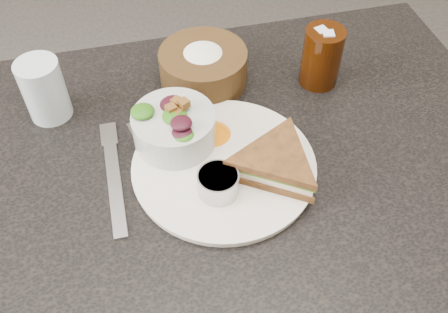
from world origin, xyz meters
TOP-DOWN VIEW (x-y plane):
  - dining_table at (0.00, 0.00)m, footprint 1.00×0.70m
  - dinner_plate at (-0.01, -0.02)m, footprint 0.29×0.29m
  - sandwich at (0.06, -0.05)m, footprint 0.23×0.23m
  - salad_bowl at (-0.07, 0.05)m, footprint 0.15×0.15m
  - dressing_ramekin at (-0.03, -0.07)m, footprint 0.08×0.08m
  - orange_wedge at (-0.01, 0.05)m, footprint 0.07×0.07m
  - fork at (-0.18, -0.01)m, footprint 0.02×0.21m
  - knife at (-0.12, 0.01)m, footprint 0.06×0.21m
  - bread_basket at (0.00, 0.20)m, footprint 0.19×0.19m
  - cola_glass at (0.21, 0.15)m, footprint 0.08×0.08m
  - water_glass at (-0.27, 0.18)m, footprint 0.09×0.09m

SIDE VIEW (x-z plane):
  - dining_table at x=0.00m, z-range 0.00..0.75m
  - knife at x=-0.12m, z-range 0.75..0.75m
  - fork at x=-0.18m, z-range 0.75..0.76m
  - dinner_plate at x=-0.01m, z-range 0.75..0.76m
  - orange_wedge at x=-0.01m, z-range 0.76..0.79m
  - dressing_ramekin at x=-0.03m, z-range 0.76..0.80m
  - sandwich at x=0.06m, z-range 0.76..0.81m
  - bread_basket at x=0.00m, z-range 0.75..0.84m
  - salad_bowl at x=-0.07m, z-range 0.76..0.84m
  - water_glass at x=-0.27m, z-range 0.75..0.86m
  - cola_glass at x=0.21m, z-range 0.75..0.87m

